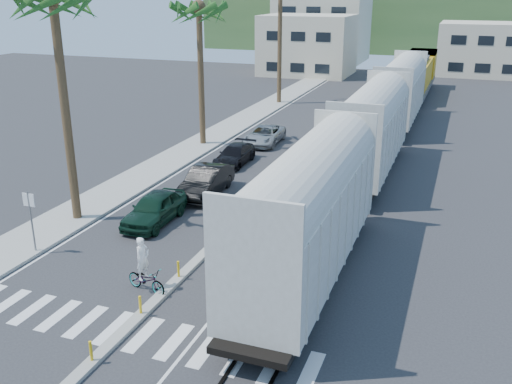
% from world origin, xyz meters
% --- Properties ---
extents(ground, '(140.00, 140.00, 0.00)m').
position_xyz_m(ground, '(0.00, 0.00, 0.00)').
color(ground, '#28282B').
rests_on(ground, ground).
extents(sidewalk, '(3.00, 90.00, 0.15)m').
position_xyz_m(sidewalk, '(-8.50, 25.00, 0.07)').
color(sidewalk, gray).
rests_on(sidewalk, ground).
extents(rails, '(1.56, 100.00, 0.06)m').
position_xyz_m(rails, '(5.00, 28.00, 0.03)').
color(rails, black).
rests_on(rails, ground).
extents(median, '(0.45, 60.00, 0.85)m').
position_xyz_m(median, '(0.00, 19.96, 0.09)').
color(median, gray).
rests_on(median, ground).
extents(crosswalk, '(14.00, 2.20, 0.01)m').
position_xyz_m(crosswalk, '(0.00, -2.00, 0.01)').
color(crosswalk, silver).
rests_on(crosswalk, ground).
extents(lane_markings, '(9.42, 90.00, 0.01)m').
position_xyz_m(lane_markings, '(-2.15, 25.00, 0.00)').
color(lane_markings, silver).
rests_on(lane_markings, ground).
extents(freight_train, '(3.00, 60.94, 5.85)m').
position_xyz_m(freight_train, '(5.00, 24.51, 2.91)').
color(freight_train, '#B6B3A7').
rests_on(freight_train, ground).
extents(street_sign, '(0.60, 0.08, 3.00)m').
position_xyz_m(street_sign, '(-7.30, 2.00, 1.97)').
color(street_sign, slate).
rests_on(street_sign, ground).
extents(buildings, '(38.00, 27.00, 10.00)m').
position_xyz_m(buildings, '(-6.41, 71.66, 4.36)').
color(buildings, beige).
rests_on(buildings, ground).
extents(hillside, '(80.00, 20.00, 12.00)m').
position_xyz_m(hillside, '(0.00, 100.00, 6.00)').
color(hillside, '#385628').
rests_on(hillside, ground).
extents(car_lead, '(2.10, 4.74, 1.58)m').
position_xyz_m(car_lead, '(-3.98, 7.03, 0.79)').
color(car_lead, black).
rests_on(car_lead, ground).
extents(car_second, '(2.20, 5.19, 1.66)m').
position_xyz_m(car_second, '(-3.30, 11.84, 0.83)').
color(car_second, black).
rests_on(car_second, ground).
extents(car_third, '(1.88, 4.54, 1.31)m').
position_xyz_m(car_third, '(-4.06, 18.07, 0.66)').
color(car_third, black).
rests_on(car_third, ground).
extents(car_rear, '(2.69, 5.18, 1.39)m').
position_xyz_m(car_rear, '(-3.94, 23.95, 0.70)').
color(car_rear, '#A1A4A6').
rests_on(car_rear, ground).
extents(cyclist, '(1.60, 2.25, 2.31)m').
position_xyz_m(cyclist, '(-0.77, 0.72, 0.73)').
color(cyclist, '#9EA0A5').
rests_on(cyclist, ground).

